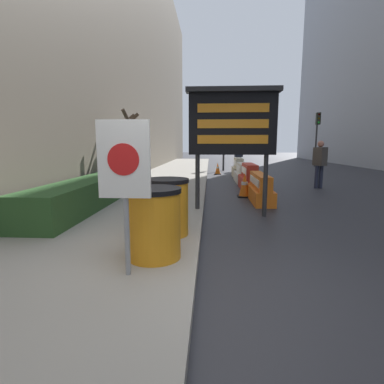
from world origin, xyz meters
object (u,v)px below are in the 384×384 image
(jersey_barrier_red_striped, at_px, (249,178))
(jersey_barrier_cream, at_px, (238,168))
(jersey_barrier_orange_near, at_px, (260,189))
(pedestrian_passerby, at_px, (239,154))
(barrel_drum_foreground, at_px, (154,223))
(traffic_light_near_curb, at_px, (224,128))
(jersey_barrier_white, at_px, (243,174))
(traffic_cone_mid, at_px, (244,185))
(barrel_drum_middle, at_px, (167,207))
(traffic_cone_near, at_px, (218,169))
(traffic_light_far_side, at_px, (317,128))
(pedestrian_worker, at_px, (320,160))
(warning_sign, at_px, (124,171))
(message_board, at_px, (232,123))

(jersey_barrier_red_striped, height_order, jersey_barrier_cream, jersey_barrier_cream)
(jersey_barrier_orange_near, xyz_separation_m, pedestrian_passerby, (0.31, 9.94, 0.71))
(barrel_drum_foreground, relative_size, traffic_light_near_curb, 0.25)
(jersey_barrier_white, bearing_deg, traffic_cone_mid, -95.29)
(traffic_cone_mid, bearing_deg, jersey_barrier_cream, 86.57)
(traffic_cone_mid, bearing_deg, barrel_drum_middle, -111.14)
(traffic_cone_near, distance_m, pedestrian_passerby, 2.58)
(traffic_light_far_side, height_order, pedestrian_worker, traffic_light_far_side)
(barrel_drum_foreground, height_order, jersey_barrier_white, barrel_drum_foreground)
(warning_sign, relative_size, message_board, 0.61)
(message_board, height_order, jersey_barrier_white, message_board)
(jersey_barrier_cream, distance_m, pedestrian_worker, 4.74)
(jersey_barrier_orange_near, bearing_deg, message_board, -117.20)
(pedestrian_passerby, bearing_deg, traffic_cone_near, -129.41)
(jersey_barrier_orange_near, distance_m, traffic_light_far_side, 15.56)
(warning_sign, bearing_deg, barrel_drum_middle, 81.85)
(warning_sign, xyz_separation_m, traffic_light_far_side, (8.63, 19.43, 1.49))
(barrel_drum_foreground, height_order, message_board, message_board)
(traffic_light_far_side, bearing_deg, jersey_barrier_white, -123.65)
(jersey_barrier_red_striped, bearing_deg, message_board, -102.68)
(jersey_barrier_cream, distance_m, traffic_light_near_curb, 4.15)
(traffic_light_far_side, bearing_deg, warning_sign, -113.95)
(traffic_light_far_side, bearing_deg, barrel_drum_foreground, -114.06)
(jersey_barrier_cream, xyz_separation_m, traffic_cone_near, (-1.01, 1.17, -0.10))
(barrel_drum_foreground, relative_size, message_board, 0.33)
(jersey_barrier_white, relative_size, pedestrian_passerby, 1.14)
(barrel_drum_middle, relative_size, warning_sign, 0.53)
(message_board, distance_m, traffic_cone_near, 9.85)
(barrel_drum_middle, xyz_separation_m, traffic_light_near_curb, (1.52, 13.99, 2.00))
(message_board, relative_size, jersey_barrier_white, 1.38)
(jersey_barrier_white, height_order, traffic_cone_mid, jersey_barrier_white)
(jersey_barrier_red_striped, bearing_deg, warning_sign, -106.72)
(jersey_barrier_cream, bearing_deg, message_board, -96.36)
(barrel_drum_foreground, relative_size, jersey_barrier_red_striped, 0.52)
(pedestrian_worker, bearing_deg, jersey_barrier_orange_near, -67.18)
(jersey_barrier_red_striped, relative_size, traffic_cone_mid, 2.35)
(jersey_barrier_red_striped, bearing_deg, pedestrian_worker, 8.46)
(jersey_barrier_white, xyz_separation_m, pedestrian_worker, (2.60, -1.80, 0.68))
(jersey_barrier_cream, bearing_deg, pedestrian_worker, -56.39)
(message_board, bearing_deg, traffic_cone_near, 90.33)
(warning_sign, bearing_deg, traffic_light_far_side, 66.05)
(barrel_drum_foreground, distance_m, traffic_cone_mid, 5.84)
(message_board, xyz_separation_m, traffic_light_far_side, (7.24, 15.87, 0.75))
(jersey_barrier_white, bearing_deg, pedestrian_passerby, 86.72)
(warning_sign, xyz_separation_m, pedestrian_passerby, (2.65, 15.35, -0.27))
(jersey_barrier_orange_near, distance_m, pedestrian_worker, 3.86)
(message_board, distance_m, traffic_light_far_side, 17.46)
(jersey_barrier_white, height_order, pedestrian_worker, pedestrian_worker)
(traffic_light_far_side, bearing_deg, traffic_cone_mid, -116.52)
(traffic_cone_near, bearing_deg, barrel_drum_foreground, -95.09)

